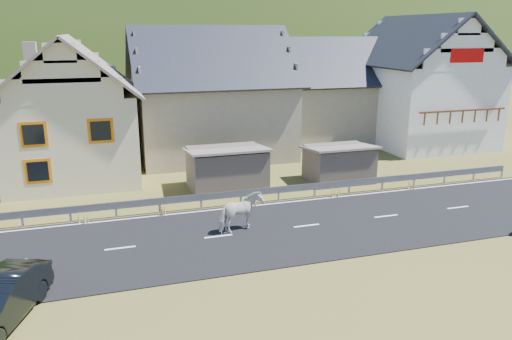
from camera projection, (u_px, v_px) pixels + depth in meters
name	position (u px, v px, depth m)	size (l,w,h in m)	color
ground	(307.00, 227.00, 22.08)	(160.00, 160.00, 0.00)	#4B4D1D
road	(307.00, 226.00, 22.08)	(60.00, 7.00, 0.04)	black
lane_markings	(307.00, 226.00, 22.07)	(60.00, 6.60, 0.01)	silver
guardrail	(279.00, 190.00, 25.32)	(28.10, 0.09, 0.75)	#93969B
shed_left	(227.00, 169.00, 27.19)	(4.30, 3.30, 2.40)	brown
shed_right	(339.00, 164.00, 28.62)	(3.80, 2.90, 2.20)	brown
house_cream	(70.00, 102.00, 29.09)	(7.80, 9.80, 8.30)	beige
house_stone_a	(210.00, 87.00, 34.35)	(10.80, 9.80, 8.90)	gray
house_stone_b	(330.00, 85.00, 39.15)	(9.80, 8.80, 8.10)	gray
house_white	(419.00, 76.00, 37.88)	(8.80, 10.80, 9.70)	white
mountain	(137.00, 107.00, 194.48)	(440.00, 280.00, 260.00)	#20350F
horse	(240.00, 212.00, 21.31)	(1.99, 0.91, 1.68)	silver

